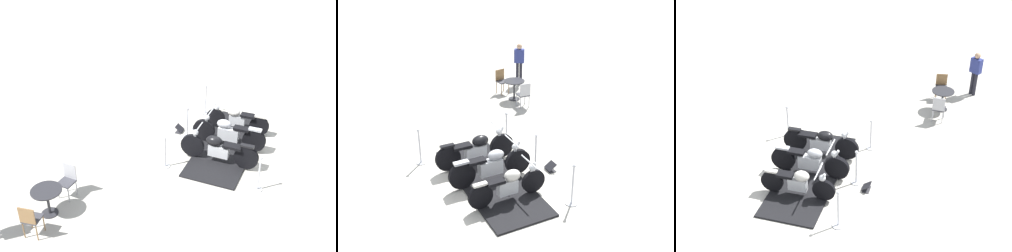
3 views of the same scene
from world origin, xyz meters
TOP-DOWN VIEW (x-y plane):
  - ground_plane at (0.00, 0.00)m, footprint 80.00×80.00m
  - display_platform at (0.00, 0.00)m, footprint 4.48×2.95m
  - motorcycle_cream at (-0.94, 0.31)m, footprint 0.94×2.01m
  - motorcycle_chrome at (-0.01, -0.02)m, footprint 1.06×2.23m
  - motorcycle_black at (0.92, -0.37)m, footprint 0.98×2.25m
  - stanchion_right_mid at (-0.47, -1.28)m, footprint 0.30×0.30m
  - stanchion_right_rear at (1.20, -1.89)m, footprint 0.29×0.29m
  - stanchion_right_front at (-2.14, -0.67)m, footprint 0.33×0.33m
  - stanchion_left_rear at (2.14, 0.67)m, footprint 0.28×0.28m
  - info_placard at (-0.80, -1.53)m, footprint 0.38×0.33m
  - cafe_table at (3.39, -4.67)m, footprint 0.78×0.78m
  - cafe_chair_near_table at (4.20, -4.83)m, footprint 0.47×0.47m
  - cafe_chair_across_table at (2.63, -4.35)m, footprint 0.52×0.52m

SIDE VIEW (x-z plane):
  - ground_plane at x=0.00m, z-range 0.00..0.00m
  - display_platform at x=0.00m, z-range 0.00..0.05m
  - info_placard at x=-0.80m, z-range -0.04..0.18m
  - stanchion_right_front at x=-2.14m, z-range -0.20..0.91m
  - stanchion_right_rear at x=1.20m, z-range -0.15..0.87m
  - stanchion_right_mid at x=-0.47m, z-range -0.16..0.93m
  - stanchion_left_rear at x=2.14m, z-range -0.15..0.93m
  - motorcycle_cream at x=-0.94m, z-range 0.03..0.95m
  - motorcycle_chrome at x=-0.01m, z-range -0.02..1.02m
  - motorcycle_black at x=0.92m, z-range -0.01..1.03m
  - cafe_chair_across_table at x=2.63m, z-range 0.07..1.00m
  - cafe_chair_near_table at x=4.20m, z-range 0.08..1.01m
  - cafe_table at x=3.39m, z-range 0.19..0.93m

